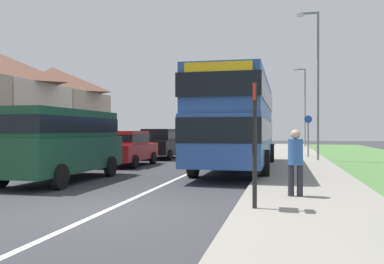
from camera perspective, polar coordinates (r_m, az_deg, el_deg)
ground_plane at (r=8.68m, az=-11.99°, el=-10.74°), size 120.00×120.00×0.00m
lane_marking_centre at (r=16.23m, az=-0.04°, el=-5.60°), size 0.14×60.00×0.01m
pavement_near_side at (r=13.85m, az=15.36°, el=-6.38°), size 3.20×68.00×0.12m
double_decker_bus at (r=17.06m, az=6.39°, el=1.87°), size 2.80×10.58×3.70m
parked_van_dark_green at (r=13.86m, az=-17.77°, el=-0.96°), size 2.11×5.45×2.31m
parked_car_red at (r=19.19m, az=-9.24°, el=-2.03°), size 1.99×4.06×1.63m
parked_car_black at (r=23.97m, az=-4.34°, el=-1.46°), size 1.97×4.34×1.74m
parked_car_grey at (r=29.41m, az=-1.40°, el=-1.23°), size 2.01×4.60×1.64m
pedestrian_at_stop at (r=9.82m, az=14.22°, el=-3.73°), size 0.34×0.34×1.67m
bus_stop_sign at (r=8.13m, az=8.74°, el=-0.56°), size 0.09×0.52×2.60m
cycle_route_sign at (r=24.59m, az=15.89°, el=-0.31°), size 0.44×0.08×2.52m
street_lamp_mid at (r=22.20m, az=16.91°, el=7.42°), size 1.14×0.20×7.77m
street_lamp_far at (r=40.25m, az=15.34°, el=3.99°), size 1.14×0.20×7.50m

